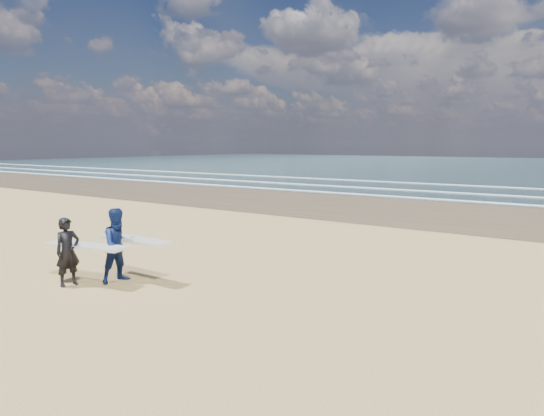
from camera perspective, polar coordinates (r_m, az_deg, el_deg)
The scene contains 2 objects.
surfer_near at distance 12.51m, azimuth -22.59°, elevation -4.67°, with size 2.26×1.15×1.64m.
surfer_far at distance 12.44m, azimuth -17.45°, elevation -4.14°, with size 2.20×1.11×1.81m.
Camera 1 is at (10.54, -6.59, 3.36)m, focal length 32.00 mm.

